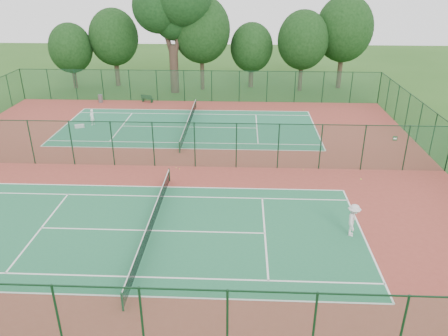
{
  "coord_description": "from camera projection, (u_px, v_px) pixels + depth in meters",
  "views": [
    {
      "loc": [
        5.02,
        -29.88,
        13.48
      ],
      "look_at": [
        3.87,
        -3.7,
        1.6
      ],
      "focal_mm": 35.0,
      "sensor_mm": 36.0,
      "label": 1
    }
  ],
  "objects": [
    {
      "name": "fence_north",
      "position": [
        198.0,
        86.0,
        48.61
      ],
      "size": [
        40.0,
        0.09,
        3.5
      ],
      "color": "#1A4E31",
      "rests_on": "ground"
    },
    {
      "name": "player_near",
      "position": [
        353.0,
        220.0,
        23.96
      ],
      "size": [
        1.01,
        1.38,
        1.91
      ],
      "primitive_type": "imported",
      "rotation": [
        0.0,
        0.0,
        1.31
      ],
      "color": "silver",
      "rests_on": "court_near"
    },
    {
      "name": "stray_ball_c",
      "position": [
        179.0,
        169.0,
        32.44
      ],
      "size": [
        0.07,
        0.07,
        0.07
      ],
      "primitive_type": "sphere",
      "color": "#CFDC33",
      "rests_on": "red_pad"
    },
    {
      "name": "kit_bag",
      "position": [
        80.0,
        126.0,
        40.9
      ],
      "size": [
        0.92,
        0.59,
        0.32
      ],
      "primitive_type": "cube",
      "rotation": [
        0.0,
        0.0,
        0.34
      ],
      "color": "silver",
      "rests_on": "red_pad"
    },
    {
      "name": "tennis_net_far",
      "position": [
        189.0,
        122.0,
        40.92
      ],
      "size": [
        0.1,
        12.9,
        0.97
      ],
      "color": "#153C22",
      "rests_on": "ground"
    },
    {
      "name": "big_tree",
      "position": [
        172.0,
        6.0,
        49.13
      ],
      "size": [
        9.04,
        6.62,
        13.88
      ],
      "color": "#39271F",
      "rests_on": "ground"
    },
    {
      "name": "red_pad",
      "position": [
        175.0,
        166.0,
        32.96
      ],
      "size": [
        40.0,
        36.0,
        0.01
      ],
      "primitive_type": "cube",
      "color": "maroon",
      "rests_on": "ground"
    },
    {
      "name": "trash_bin",
      "position": [
        100.0,
        99.0,
        48.69
      ],
      "size": [
        0.57,
        0.57,
        0.88
      ],
      "primitive_type": "cylinder",
      "rotation": [
        0.0,
        0.0,
        0.18
      ],
      "color": "slate",
      "rests_on": "red_pad"
    },
    {
      "name": "player_far",
      "position": [
        92.0,
        117.0,
        41.44
      ],
      "size": [
        0.54,
        0.65,
        1.52
      ],
      "primitive_type": "imported",
      "rotation": [
        0.0,
        0.0,
        -1.93
      ],
      "color": "white",
      "rests_on": "court_far"
    },
    {
      "name": "stray_ball_b",
      "position": [
        303.0,
        170.0,
        32.29
      ],
      "size": [
        0.07,
        0.07,
        0.07
      ],
      "primitive_type": "sphere",
      "color": "#A9C22D",
      "rests_on": "red_pad"
    },
    {
      "name": "ground",
      "position": [
        175.0,
        166.0,
        32.96
      ],
      "size": [
        120.0,
        120.0,
        0.0
      ],
      "primitive_type": "plane",
      "color": "#275119",
      "rests_on": "ground"
    },
    {
      "name": "court_far",
      "position": [
        189.0,
        127.0,
        41.14
      ],
      "size": [
        23.77,
        10.97,
        0.01
      ],
      "primitive_type": "cube",
      "color": "#226C4A",
      "rests_on": "red_pad"
    },
    {
      "name": "evergreen_row",
      "position": [
        207.0,
        88.0,
        55.0
      ],
      "size": [
        39.0,
        5.0,
        12.0
      ],
      "primitive_type": null,
      "color": "black",
      "rests_on": "ground"
    },
    {
      "name": "tennis_net_near",
      "position": [
        151.0,
        223.0,
        24.54
      ],
      "size": [
        0.1,
        12.9,
        0.97
      ],
      "color": "#153B21",
      "rests_on": "ground"
    },
    {
      "name": "bench",
      "position": [
        147.0,
        98.0,
        48.76
      ],
      "size": [
        1.44,
        0.84,
        0.85
      ],
      "rotation": [
        0.0,
        0.0,
        -0.34
      ],
      "color": "#13371C",
      "rests_on": "red_pad"
    },
    {
      "name": "court_near",
      "position": [
        152.0,
        231.0,
        24.76
      ],
      "size": [
        23.77,
        10.97,
        0.01
      ],
      "primitive_type": "cube",
      "color": "#206743",
      "rests_on": "red_pad"
    },
    {
      "name": "fence_divider",
      "position": [
        174.0,
        144.0,
        32.23
      ],
      "size": [
        40.0,
        0.09,
        3.5
      ],
      "color": "#18492A",
      "rests_on": "ground"
    },
    {
      "name": "fence_south",
      "position": [
        101.0,
        324.0,
        15.85
      ],
      "size": [
        40.0,
        0.09,
        3.5
      ],
      "color": "#194C31",
      "rests_on": "ground"
    },
    {
      "name": "stray_ball_a",
      "position": [
        176.0,
        168.0,
        32.6
      ],
      "size": [
        0.06,
        0.06,
        0.06
      ],
      "primitive_type": "sphere",
      "color": "#BEDA32",
      "rests_on": "red_pad"
    }
  ]
}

